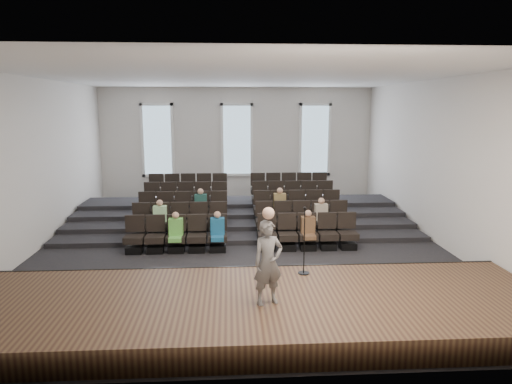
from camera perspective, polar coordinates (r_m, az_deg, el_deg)
ground at (r=14.06m, az=-1.76°, el=-6.59°), size 14.00×14.00×0.00m
ceiling at (r=13.46m, az=-1.88°, el=14.24°), size 12.00×14.00×0.02m
wall_back at (r=20.52m, az=-2.39°, el=5.97°), size 12.00×0.04×5.00m
wall_front at (r=6.63m, az=-0.05°, el=-3.87°), size 12.00×0.04×5.00m
wall_left at (r=14.66m, az=-26.10°, el=3.04°), size 0.04×14.00×5.00m
wall_right at (r=14.97m, az=21.93°, el=3.49°), size 0.04×14.00×5.00m
stage at (r=9.20m, az=-0.78°, el=-14.51°), size 11.80×3.60×0.50m
stage_lip at (r=10.83m, az=-1.23°, el=-10.53°), size 11.80×0.06×0.52m
risers at (r=17.07m, az=-2.08°, el=-2.82°), size 11.80×4.80×0.60m
seating_rows at (r=15.37m, az=-1.95°, el=-2.47°), size 6.80×4.70×1.67m
windows at (r=20.43m, az=-2.39°, el=6.51°), size 8.44×0.10×3.24m
audience at (r=14.13m, az=-2.24°, el=-3.10°), size 5.45×2.64×1.10m
speaker at (r=8.59m, az=1.52°, el=-8.81°), size 0.68×0.56×1.61m
mic_stand at (r=10.23m, az=6.02°, el=-7.70°), size 0.26×0.26×1.53m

